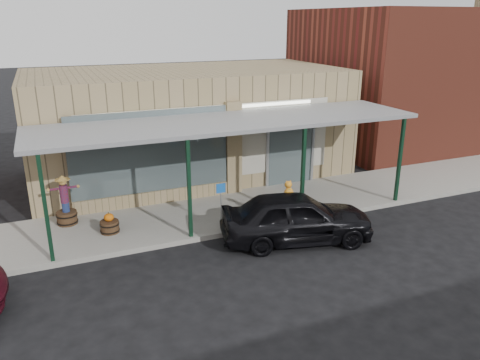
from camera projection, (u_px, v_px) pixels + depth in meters
name	position (u px, v px, depth m)	size (l,w,h in m)	color
ground	(282.00, 263.00, 12.21)	(120.00, 120.00, 0.00)	black
sidewalk	(231.00, 211.00, 15.32)	(40.00, 3.20, 0.15)	gray
storefront	(188.00, 123.00, 18.65)	(12.00, 6.25, 4.20)	#947F5A
awning	(231.00, 123.00, 14.33)	(12.00, 3.00, 3.04)	slate
block_buildings_near	(225.00, 76.00, 19.74)	(61.00, 8.00, 8.00)	brown
barrel_scarecrow	(66.00, 208.00, 14.03)	(0.93, 0.72, 1.54)	#432B1B
barrel_pumpkin	(110.00, 225.00, 13.55)	(0.69, 0.69, 0.63)	#432B1B
handicap_sign	(221.00, 199.00, 13.68)	(0.29, 0.04, 1.38)	gray
parked_sedan	(296.00, 217.00, 13.21)	(4.55, 2.67, 1.53)	black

